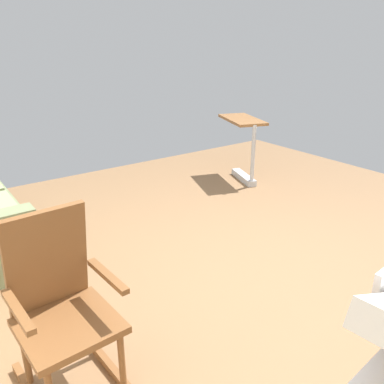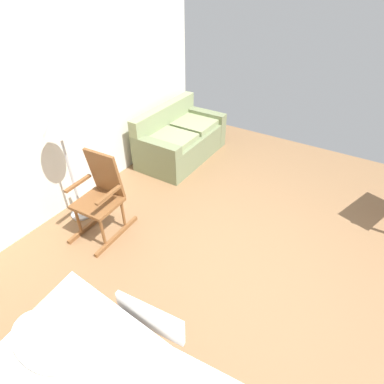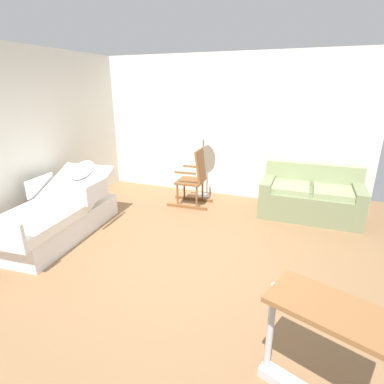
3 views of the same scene
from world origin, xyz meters
name	(u,v)px [view 1 (image 1 of 3)]	position (x,y,z in m)	size (l,w,h in m)	color
ground_plane	(255,259)	(0.00, 0.00, 0.00)	(6.49, 6.49, 0.00)	olive
rocking_chair	(62,310)	(-0.37, 1.82, 0.50)	(0.78, 0.53, 1.05)	brown
overbed_table	(244,142)	(1.70, -1.41, 0.53)	(0.89, 0.65, 0.84)	#B2B5BA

